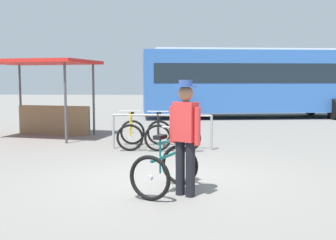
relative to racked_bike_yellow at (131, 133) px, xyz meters
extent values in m
plane|color=slate|center=(1.08, -3.35, -0.37)|extent=(80.00, 80.00, 0.00)
cylinder|color=#99999E|center=(-0.43, -0.17, 0.06)|extent=(0.06, 0.06, 0.85)
cylinder|color=#99999E|center=(2.02, -0.24, 0.06)|extent=(0.06, 0.06, 0.85)
cylinder|color=#99999E|center=(0.80, -0.20, 0.48)|extent=(2.45, 0.12, 0.05)
torus|color=black|center=(-0.04, 0.51, -0.04)|extent=(0.66, 0.14, 0.66)
cylinder|color=#B7B7BC|center=(-0.04, 0.51, -0.04)|extent=(0.09, 0.07, 0.08)
torus|color=black|center=(0.04, -0.51, -0.04)|extent=(0.66, 0.14, 0.66)
cylinder|color=#B7B7BC|center=(0.04, -0.51, -0.04)|extent=(0.09, 0.07, 0.08)
cube|color=yellow|center=(0.00, 0.00, 0.19)|extent=(0.12, 0.92, 0.04)
cube|color=yellow|center=(0.00, -0.05, 0.41)|extent=(0.09, 0.61, 0.04)
cylinder|color=yellow|center=(-0.02, 0.18, 0.24)|extent=(0.03, 0.03, 0.55)
cube|color=black|center=(-0.02, 0.18, 0.51)|extent=(0.14, 0.25, 0.06)
cylinder|color=yellow|center=(0.03, -0.38, 0.28)|extent=(0.03, 0.03, 0.63)
cylinder|color=#B7B7BC|center=(0.03, -0.38, 0.59)|extent=(0.52, 0.07, 0.03)
torus|color=black|center=(0.68, 0.49, -0.04)|extent=(0.66, 0.13, 0.66)
cylinder|color=#B7B7BC|center=(0.68, 0.49, -0.04)|extent=(0.08, 0.07, 0.08)
torus|color=black|center=(0.72, -0.53, -0.04)|extent=(0.66, 0.13, 0.66)
cylinder|color=#B7B7BC|center=(0.72, -0.53, -0.04)|extent=(0.08, 0.07, 0.08)
cube|color=black|center=(0.70, -0.02, 0.19)|extent=(0.08, 0.92, 0.04)
cube|color=black|center=(0.70, -0.07, 0.41)|extent=(0.06, 0.61, 0.04)
cylinder|color=black|center=(0.69, 0.16, 0.24)|extent=(0.03, 0.03, 0.55)
cube|color=black|center=(0.69, 0.16, 0.51)|extent=(0.13, 0.24, 0.06)
cylinder|color=black|center=(0.72, -0.41, 0.28)|extent=(0.03, 0.03, 0.63)
cylinder|color=#B7B7BC|center=(0.72, -0.41, 0.59)|extent=(0.52, 0.05, 0.03)
torus|color=black|center=(1.36, 0.47, -0.04)|extent=(0.66, 0.12, 0.66)
cylinder|color=#B7B7BC|center=(1.36, 0.47, -0.04)|extent=(0.08, 0.07, 0.08)
torus|color=black|center=(1.44, -0.55, -0.04)|extent=(0.66, 0.12, 0.66)
cylinder|color=#B7B7BC|center=(1.44, -0.55, -0.04)|extent=(0.08, 0.07, 0.08)
cube|color=red|center=(1.40, -0.04, 0.19)|extent=(0.10, 0.92, 0.04)
cube|color=red|center=(1.40, -0.09, 0.41)|extent=(0.08, 0.61, 0.04)
cylinder|color=red|center=(1.39, 0.14, 0.24)|extent=(0.03, 0.03, 0.55)
cube|color=black|center=(1.39, 0.14, 0.51)|extent=(0.14, 0.25, 0.06)
cylinder|color=red|center=(1.43, -0.43, 0.28)|extent=(0.03, 0.03, 0.63)
cylinder|color=#B7B7BC|center=(1.43, -0.43, 0.59)|extent=(0.52, 0.07, 0.03)
torus|color=black|center=(0.96, -4.60, -0.04)|extent=(0.63, 0.31, 0.66)
cylinder|color=#B7B7BC|center=(0.96, -4.60, -0.04)|extent=(0.10, 0.09, 0.08)
torus|color=black|center=(1.36, -3.66, -0.04)|extent=(0.63, 0.31, 0.66)
cylinder|color=#B7B7BC|center=(1.36, -3.66, -0.04)|extent=(0.10, 0.09, 0.08)
cube|color=teal|center=(1.16, -4.13, 0.19)|extent=(0.39, 0.86, 0.04)
cube|color=teal|center=(1.18, -4.08, 0.41)|extent=(0.27, 0.58, 0.04)
cylinder|color=teal|center=(1.09, -4.30, 0.24)|extent=(0.03, 0.03, 0.55)
cube|color=black|center=(1.09, -4.30, 0.51)|extent=(0.20, 0.27, 0.06)
cylinder|color=teal|center=(1.31, -3.77, 0.28)|extent=(0.03, 0.03, 0.63)
cylinder|color=#B7B7BC|center=(1.31, -3.77, 0.59)|extent=(0.49, 0.23, 0.03)
cube|color=gray|center=(1.37, -3.64, 0.47)|extent=(0.32, 0.28, 0.22)
ellipsoid|color=beige|center=(1.37, -3.64, 0.57)|extent=(0.23, 0.22, 0.16)
sphere|color=beige|center=(1.40, -3.56, 0.67)|extent=(0.11, 0.11, 0.11)
cylinder|color=black|center=(1.54, -4.36, 0.04)|extent=(0.14, 0.14, 0.82)
cylinder|color=black|center=(1.39, -4.26, 0.04)|extent=(0.14, 0.14, 0.82)
cube|color=red|center=(1.46, -4.31, 0.74)|extent=(0.39, 0.35, 0.58)
cylinder|color=red|center=(1.64, -4.44, 0.69)|extent=(0.09, 0.09, 0.55)
cylinder|color=red|center=(1.27, -4.21, 0.69)|extent=(0.09, 0.09, 0.55)
sphere|color=#9E7051|center=(1.46, -4.31, 1.16)|extent=(0.22, 0.22, 0.22)
cylinder|color=#334C8C|center=(1.46, -4.31, 1.26)|extent=(0.32, 0.32, 0.02)
cylinder|color=#334C8C|center=(1.46, -4.31, 1.31)|extent=(0.20, 0.20, 0.09)
cube|color=#3366B7|center=(4.30, 8.76, 1.28)|extent=(10.25, 3.85, 2.70)
cube|color=#19232D|center=(4.30, 8.76, 1.63)|extent=(9.46, 3.76, 0.84)
cube|color=silver|center=(4.30, 8.76, 2.67)|extent=(9.22, 3.47, 0.08)
cylinder|color=black|center=(1.25, 7.08, 0.08)|extent=(0.37, 0.93, 0.90)
cylinder|color=black|center=(0.91, 9.55, 0.08)|extent=(0.37, 0.93, 0.90)
cylinder|color=black|center=(7.69, 7.97, 0.08)|extent=(0.37, 0.93, 0.90)
cylinder|color=black|center=(7.34, 10.45, 0.08)|extent=(0.37, 0.93, 0.90)
cylinder|color=#4C4C51|center=(-4.09, 2.88, 0.73)|extent=(0.07, 0.07, 2.20)
cylinder|color=#4C4C51|center=(-1.54, 2.39, 0.73)|extent=(0.07, 0.07, 2.20)
cylinder|color=#4C4C51|center=(-1.88, 0.62, 0.73)|extent=(0.07, 0.07, 2.20)
cube|color=red|center=(-2.99, 1.75, 1.88)|extent=(3.48, 2.84, 0.10)
cube|color=olive|center=(-2.85, 2.49, 0.08)|extent=(2.35, 0.74, 0.90)
camera|label=1|loc=(1.58, -10.37, 1.36)|focal=44.30mm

